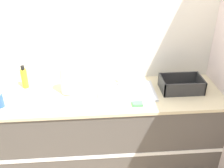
{
  "coord_description": "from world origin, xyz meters",
  "views": [
    {
      "loc": [
        -0.07,
        -1.74,
        2.18
      ],
      "look_at": [
        0.09,
        0.28,
        1.04
      ],
      "focal_mm": 42.0,
      "sensor_mm": 36.0,
      "label": 1
    }
  ],
  "objects_px": {
    "dish_rack": "(181,86)",
    "bottle_yellow": "(24,78)",
    "paper_towel_roll": "(67,80)",
    "sink": "(126,91)",
    "bottle_blue": "(0,100)"
  },
  "relations": [
    {
      "from": "dish_rack",
      "to": "bottle_yellow",
      "type": "distance_m",
      "value": 1.48
    },
    {
      "from": "sink",
      "to": "dish_rack",
      "type": "xyz_separation_m",
      "value": [
        0.52,
        0.0,
        0.03
      ]
    },
    {
      "from": "sink",
      "to": "bottle_blue",
      "type": "distance_m",
      "value": 1.1
    },
    {
      "from": "dish_rack",
      "to": "bottle_yellow",
      "type": "relative_size",
      "value": 1.7
    },
    {
      "from": "bottle_blue",
      "to": "dish_rack",
      "type": "bearing_deg",
      "value": 5.47
    },
    {
      "from": "dish_rack",
      "to": "bottle_yellow",
      "type": "bearing_deg",
      "value": 173.52
    },
    {
      "from": "sink",
      "to": "bottle_blue",
      "type": "bearing_deg",
      "value": -172.15
    },
    {
      "from": "dish_rack",
      "to": "bottle_blue",
      "type": "height_order",
      "value": "bottle_blue"
    },
    {
      "from": "bottle_blue",
      "to": "bottle_yellow",
      "type": "height_order",
      "value": "bottle_yellow"
    },
    {
      "from": "paper_towel_roll",
      "to": "dish_rack",
      "type": "bearing_deg",
      "value": -1.72
    },
    {
      "from": "paper_towel_roll",
      "to": "bottle_blue",
      "type": "height_order",
      "value": "paper_towel_roll"
    },
    {
      "from": "sink",
      "to": "bottle_yellow",
      "type": "xyz_separation_m",
      "value": [
        -0.95,
        0.17,
        0.08
      ]
    },
    {
      "from": "bottle_blue",
      "to": "bottle_yellow",
      "type": "xyz_separation_m",
      "value": [
        0.14,
        0.32,
        0.04
      ]
    },
    {
      "from": "sink",
      "to": "paper_towel_roll",
      "type": "distance_m",
      "value": 0.55
    },
    {
      "from": "bottle_yellow",
      "to": "sink",
      "type": "bearing_deg",
      "value": -10.16
    }
  ]
}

